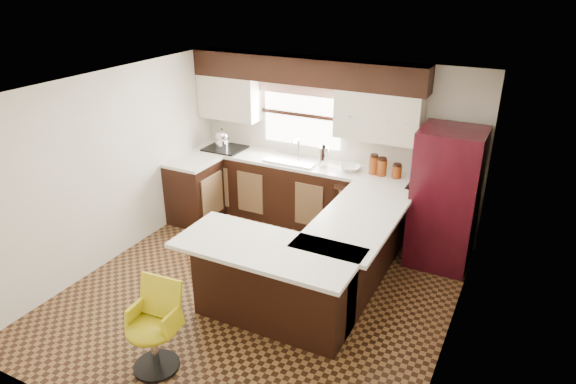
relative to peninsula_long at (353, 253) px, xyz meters
The scene contains 30 objects.
floor 1.18m from the peninsula_long, 145.22° to the right, with size 4.40×4.40×0.00m, color #49301A.
ceiling 2.24m from the peninsula_long, 145.22° to the right, with size 4.40×4.40×0.00m, color silver.
wall_back 1.96m from the peninsula_long, 119.74° to the left, with size 4.40×4.40×0.00m, color beige.
wall_front 3.06m from the peninsula_long, 107.67° to the right, with size 4.40×4.40×0.00m, color beige.
wall_left 3.15m from the peninsula_long, 168.23° to the right, with size 4.40×4.40×0.00m, color beige.
wall_right 1.55m from the peninsula_long, 27.51° to the right, with size 4.40×4.40×0.00m, color beige.
base_cab_back 1.86m from the peninsula_long, 136.64° to the left, with size 3.30×0.60×0.90m, color black.
base_cab_left 2.77m from the peninsula_long, 166.97° to the left, with size 0.60×0.70×0.90m, color black.
counter_back 1.92m from the peninsula_long, 136.64° to the left, with size 3.30×0.60×0.04m, color silver.
counter_left 2.81m from the peninsula_long, 166.97° to the left, with size 0.60×0.70×0.04m, color silver.
soffit 2.60m from the peninsula_long, 132.88° to the left, with size 3.40×0.35×0.36m, color black.
upper_cab_left 3.15m from the peninsula_long, 150.95° to the left, with size 0.94×0.35×0.64m, color beige.
upper_cab_right 1.90m from the peninsula_long, 98.93° to the left, with size 1.14×0.35×0.64m, color beige.
window_pane 2.36m from the peninsula_long, 132.00° to the left, with size 1.20×0.02×0.90m, color white.
valance 2.54m from the peninsula_long, 132.74° to the left, with size 1.30×0.06×0.18m, color #D19B93.
sink 1.95m from the peninsula_long, 138.13° to the left, with size 0.75×0.45×0.03m, color #B2B2B7.
dishwasher 1.05m from the peninsula_long, 109.47° to the left, with size 0.58×0.03×0.78m, color black.
cooktop 2.89m from the peninsula_long, 153.80° to the left, with size 0.58×0.50×0.03m, color black.
peninsula_long is the anchor object (origin of this frame).
peninsula_return 1.11m from the peninsula_long, 118.30° to the right, with size 1.65×0.60×0.90m, color black.
counter_pen_long 0.48m from the peninsula_long, ahead, with size 0.84×1.95×0.04m, color silver.
counter_pen_return 1.29m from the peninsula_long, 117.10° to the right, with size 1.89×0.84×0.04m, color silver.
refrigerator 1.39m from the peninsula_long, 52.80° to the left, with size 0.76×0.73×1.77m, color #390912.
bar_chair 2.42m from the peninsula_long, 119.01° to the right, with size 0.47×0.47×0.89m, color gold, non-canonical shape.
kettle 2.95m from the peninsula_long, 154.14° to the left, with size 0.22×0.22×0.30m, color silver, non-canonical shape.
percolator 1.70m from the peninsula_long, 126.08° to the left, with size 0.13×0.13×0.27m, color silver.
mixing_bowl 1.48m from the peninsula_long, 112.72° to the left, with size 0.28×0.28×0.07m, color white.
canister_large 1.45m from the peninsula_long, 99.23° to the left, with size 0.13×0.13×0.25m, color brown.
canister_med 1.43m from the peninsula_long, 94.22° to the left, with size 0.13×0.13×0.22m, color brown.
canister_small 1.42m from the peninsula_long, 85.20° to the left, with size 0.13×0.13×0.17m, color brown.
Camera 1 is at (2.55, -4.33, 3.50)m, focal length 32.00 mm.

